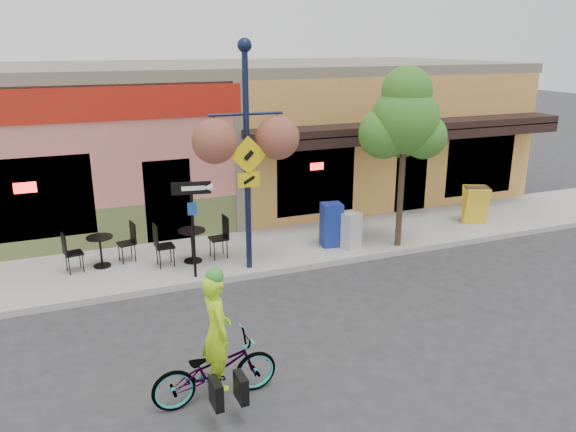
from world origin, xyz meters
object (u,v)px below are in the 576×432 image
object	(u,v)px
street_tree	(403,158)
newspaper_box_blue	(331,225)
bicycle	(215,370)
one_way_sign	(193,230)
lamp_post	(247,159)
newspaper_box_grey	(351,230)
building	(233,132)
cyclist_rider	(217,346)

from	to	relation	value
street_tree	newspaper_box_blue	bearing A→B (deg)	158.83
bicycle	one_way_sign	distance (m)	4.44
lamp_post	newspaper_box_grey	xyz separation A→B (m)	(2.79, 0.29, -2.09)
newspaper_box_blue	newspaper_box_grey	distance (m)	0.51
building	lamp_post	size ratio (longest dim) A/B	3.57
newspaper_box_blue	one_way_sign	bearing A→B (deg)	-162.10
one_way_sign	newspaper_box_grey	xyz separation A→B (m)	(4.08, 0.36, -0.64)
building	lamp_post	distance (m)	6.87
bicycle	one_way_sign	bearing A→B (deg)	-11.05
bicycle	newspaper_box_blue	distance (m)	6.65
bicycle	newspaper_box_grey	bearing A→B (deg)	-47.46
bicycle	one_way_sign	size ratio (longest dim) A/B	0.88
building	street_tree	xyz separation A→B (m)	(2.34, -6.66, 0.17)
building	lamp_post	world-z (taller)	lamp_post
building	newspaper_box_grey	world-z (taller)	building
lamp_post	newspaper_box_grey	size ratio (longest dim) A/B	5.58
newspaper_box_blue	street_tree	distance (m)	2.42
building	bicycle	distance (m)	11.76
newspaper_box_grey	street_tree	size ratio (longest dim) A/B	0.20
building	bicycle	xyz separation A→B (m)	(-3.64, -11.04, -1.75)
cyclist_rider	newspaper_box_blue	xyz separation A→B (m)	(4.33, 5.00, -0.17)
one_way_sign	newspaper_box_blue	world-z (taller)	one_way_sign
lamp_post	newspaper_box_blue	distance (m)	3.18
bicycle	building	bearing A→B (deg)	-20.19
lamp_post	street_tree	distance (m)	4.01
cyclist_rider	lamp_post	world-z (taller)	lamp_post
building	lamp_post	xyz separation A→B (m)	(-1.66, -6.64, 0.45)
lamp_post	newspaper_box_grey	bearing A→B (deg)	8.91
one_way_sign	newspaper_box_grey	world-z (taller)	one_way_sign
one_way_sign	newspaper_box_blue	bearing A→B (deg)	20.56
one_way_sign	lamp_post	bearing A→B (deg)	13.57
lamp_post	one_way_sign	world-z (taller)	lamp_post
lamp_post	one_way_sign	xyz separation A→B (m)	(-1.28, -0.08, -1.46)
bicycle	street_tree	world-z (taller)	street_tree
newspaper_box_blue	newspaper_box_grey	bearing A→B (deg)	-31.61
building	street_tree	world-z (taller)	street_tree
building	newspaper_box_blue	bearing A→B (deg)	-83.02
bicycle	newspaper_box_grey	xyz separation A→B (m)	(4.77, 4.68, 0.10)
building	one_way_sign	world-z (taller)	building
newspaper_box_grey	cyclist_rider	bearing A→B (deg)	-153.08
newspaper_box_grey	street_tree	world-z (taller)	street_tree
cyclist_rider	lamp_post	xyz separation A→B (m)	(1.93, 4.40, 1.82)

